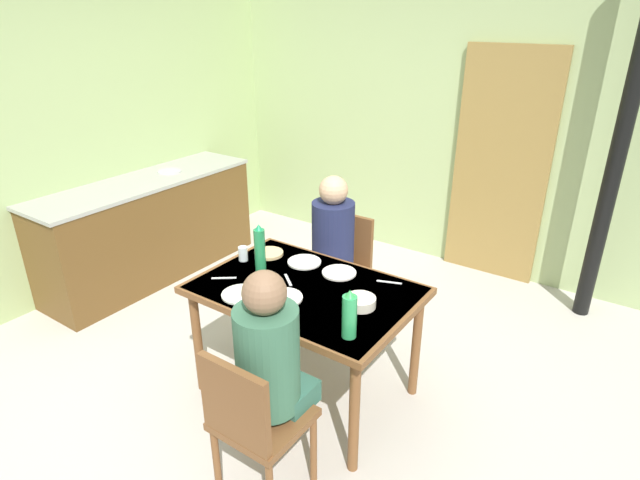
{
  "coord_description": "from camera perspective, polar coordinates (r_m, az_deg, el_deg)",
  "views": [
    {
      "loc": [
        1.89,
        -2.18,
        2.24
      ],
      "look_at": [
        0.31,
        0.1,
        1.0
      ],
      "focal_mm": 29.01,
      "sensor_mm": 36.0,
      "label": 1
    }
  ],
  "objects": [
    {
      "name": "ground_plane",
      "position": [
        3.65,
        -5.05,
        -13.92
      ],
      "size": [
        6.05,
        6.05,
        0.0
      ],
      "primitive_type": "plane",
      "color": "#B9B2AC"
    },
    {
      "name": "wall_back",
      "position": [
        4.95,
        12.15,
        13.64
      ],
      "size": [
        4.47,
        0.1,
        2.77
      ],
      "primitive_type": "cube",
      "color": "#A3B87D",
      "rests_on": "ground_plane"
    },
    {
      "name": "wall_left",
      "position": [
        4.95,
        -21.06,
        12.6
      ],
      "size": [
        0.1,
        3.49,
        2.77
      ],
      "primitive_type": "cube",
      "color": "#A2B879",
      "rests_on": "ground_plane"
    },
    {
      "name": "door_wooden",
      "position": [
        4.74,
        19.28,
        7.56
      ],
      "size": [
        0.8,
        0.05,
        2.0
      ],
      "primitive_type": "cube",
      "color": "olive",
      "rests_on": "ground_plane"
    },
    {
      "name": "stove_pipe_column",
      "position": [
        4.25,
        30.24,
        9.27
      ],
      "size": [
        0.12,
        0.12,
        2.77
      ],
      "primitive_type": "cylinder",
      "color": "black",
      "rests_on": "ground_plane"
    },
    {
      "name": "kitchen_counter",
      "position": [
        4.88,
        -18.31,
        1.28
      ],
      "size": [
        0.61,
        2.02,
        0.91
      ],
      "color": "brown",
      "rests_on": "ground_plane"
    },
    {
      "name": "dining_table",
      "position": [
        3.08,
        -1.6,
        -6.56
      ],
      "size": [
        1.28,
        0.87,
        0.75
      ],
      "color": "brown",
      "rests_on": "ground_plane"
    },
    {
      "name": "chair_near_diner",
      "position": [
        2.56,
        -7.4,
        -19.12
      ],
      "size": [
        0.4,
        0.4,
        0.87
      ],
      "color": "brown",
      "rests_on": "ground_plane"
    },
    {
      "name": "chair_far_diner",
      "position": [
        3.85,
        2.4,
        -2.81
      ],
      "size": [
        0.4,
        0.4,
        0.87
      ],
      "rotation": [
        0.0,
        0.0,
        3.14
      ],
      "color": "brown",
      "rests_on": "ground_plane"
    },
    {
      "name": "person_near_diner",
      "position": [
        2.45,
        -5.59,
        -12.54
      ],
      "size": [
        0.3,
        0.37,
        0.77
      ],
      "color": "#316352",
      "rests_on": "ground_plane"
    },
    {
      "name": "person_far_diner",
      "position": [
        3.63,
        1.32,
        0.39
      ],
      "size": [
        0.3,
        0.37,
        0.77
      ],
      "rotation": [
        0.0,
        0.0,
        3.14
      ],
      "color": "#222347",
      "rests_on": "ground_plane"
    },
    {
      "name": "water_bottle_green_near",
      "position": [
        2.55,
        3.26,
        -8.27
      ],
      "size": [
        0.07,
        0.07,
        0.26
      ],
      "color": "#2D9C57",
      "rests_on": "dining_table"
    },
    {
      "name": "water_bottle_green_far",
      "position": [
        3.18,
        -6.65,
        -1.03
      ],
      "size": [
        0.07,
        0.07,
        0.31
      ],
      "color": "#228048",
      "rests_on": "dining_table"
    },
    {
      "name": "serving_bowl_center",
      "position": [
        2.85,
        4.48,
        -6.83
      ],
      "size": [
        0.17,
        0.17,
        0.05
      ],
      "primitive_type": "cylinder",
      "color": "beige",
      "rests_on": "dining_table"
    },
    {
      "name": "dinner_plate_near_left",
      "position": [
        2.99,
        -8.66,
        -5.93
      ],
      "size": [
        0.23,
        0.23,
        0.01
      ],
      "primitive_type": "cylinder",
      "color": "white",
      "rests_on": "dining_table"
    },
    {
      "name": "dinner_plate_near_right",
      "position": [
        2.93,
        -4.08,
        -6.36
      ],
      "size": [
        0.22,
        0.22,
        0.01
      ],
      "primitive_type": "cylinder",
      "color": "white",
      "rests_on": "dining_table"
    },
    {
      "name": "dinner_plate_far_center",
      "position": [
        3.32,
        -1.74,
        -2.44
      ],
      "size": [
        0.22,
        0.22,
        0.01
      ],
      "primitive_type": "cylinder",
      "color": "white",
      "rests_on": "dining_table"
    },
    {
      "name": "dinner_plate_far_side",
      "position": [
        3.19,
        2.12,
        -3.62
      ],
      "size": [
        0.21,
        0.21,
        0.01
      ],
      "primitive_type": "cylinder",
      "color": "white",
      "rests_on": "dining_table"
    },
    {
      "name": "drinking_glass_by_near_diner",
      "position": [
        3.37,
        -8.49,
        -1.5
      ],
      "size": [
        0.06,
        0.06,
        0.09
      ],
      "primitive_type": "cylinder",
      "color": "silver",
      "rests_on": "dining_table"
    },
    {
      "name": "bread_plate_sliced",
      "position": [
        3.44,
        -5.65,
        -1.47
      ],
      "size": [
        0.19,
        0.19,
        0.02
      ],
      "primitive_type": "cylinder",
      "color": "#DBB77A",
      "rests_on": "dining_table"
    },
    {
      "name": "cutlery_knife_near",
      "position": [
        3.12,
        7.64,
        -4.63
      ],
      "size": [
        0.15,
        0.07,
        0.0
      ],
      "primitive_type": "cube",
      "rotation": [
        0.0,
        0.0,
        0.35
      ],
      "color": "silver",
      "rests_on": "dining_table"
    },
    {
      "name": "cutlery_fork_near",
      "position": [
        3.12,
        -3.54,
        -4.42
      ],
      "size": [
        0.13,
        0.11,
        0.0
      ],
      "primitive_type": "cube",
      "rotation": [
        0.0,
        0.0,
        2.46
      ],
      "color": "silver",
      "rests_on": "dining_table"
    },
    {
      "name": "cutlery_knife_far",
      "position": [
        3.19,
        -10.56,
        -4.15
      ],
      "size": [
        0.13,
        0.1,
        0.0
      ],
      "primitive_type": "cube",
      "rotation": [
        0.0,
        0.0,
        0.65
      ],
      "color": "silver",
      "rests_on": "dining_table"
    }
  ]
}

